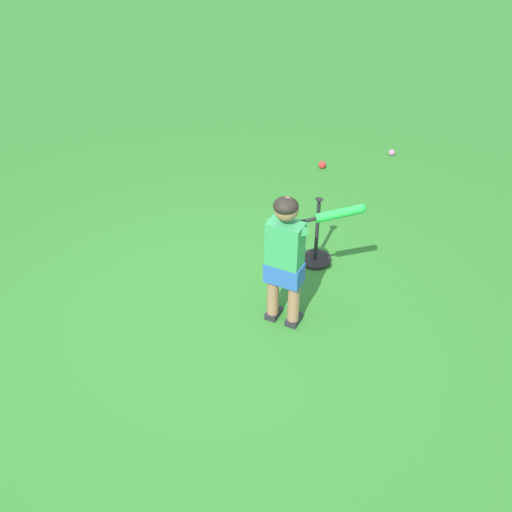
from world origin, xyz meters
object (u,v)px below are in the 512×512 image
at_px(play_ball_midfield, 392,152).
at_px(batting_tee, 316,251).
at_px(child_batter, 288,250).
at_px(play_ball_center_lawn, 279,220).
at_px(play_ball_behind_batter, 322,165).

xyz_separation_m(play_ball_midfield, batting_tee, (-2.20, -0.82, 0.07)).
bearing_deg(batting_tee, child_batter, -153.46).
bearing_deg(play_ball_midfield, play_ball_center_lawn, -175.16).
relative_size(child_batter, play_ball_midfield, 14.98).
xyz_separation_m(play_ball_behind_batter, play_ball_center_lawn, (-1.17, -0.50, 0.00)).
bearing_deg(child_batter, play_ball_midfield, 22.01).
bearing_deg(play_ball_midfield, child_batter, -157.99).
height_order(play_ball_midfield, play_ball_center_lawn, play_ball_center_lawn).
bearing_deg(child_batter, batting_tee, 26.54).
xyz_separation_m(play_ball_midfield, play_ball_center_lawn, (-2.01, -0.17, 0.01)).
bearing_deg(play_ball_behind_batter, play_ball_center_lawn, -156.91).
height_order(child_batter, play_ball_behind_batter, child_batter).
distance_m(child_batter, play_ball_center_lawn, 1.50).
bearing_deg(play_ball_center_lawn, batting_tee, -106.70).
relative_size(play_ball_behind_batter, play_ball_center_lawn, 0.90).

